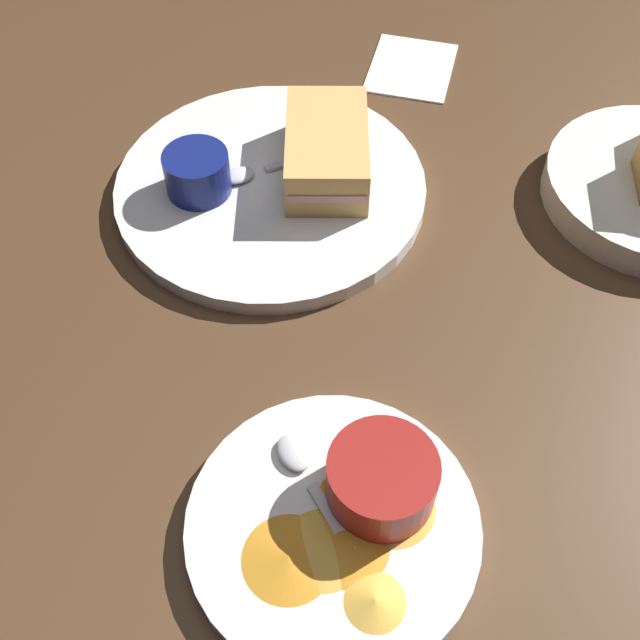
# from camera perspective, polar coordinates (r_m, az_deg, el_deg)

# --- Properties ---
(ground_plane) EXTENTS (1.10, 1.10, 0.03)m
(ground_plane) POSITION_cam_1_polar(r_m,az_deg,el_deg) (0.71, 4.09, 3.38)
(ground_plane) COLOR #4C331E
(plate_sandwich_main) EXTENTS (0.30, 0.30, 0.02)m
(plate_sandwich_main) POSITION_cam_1_polar(r_m,az_deg,el_deg) (0.75, -3.65, 9.68)
(plate_sandwich_main) COLOR silver
(plate_sandwich_main) RESTS_ON ground_plane
(sandwich_half_near) EXTENTS (0.15, 0.11, 0.05)m
(sandwich_half_near) POSITION_cam_1_polar(r_m,az_deg,el_deg) (0.74, 0.50, 12.40)
(sandwich_half_near) COLOR tan
(sandwich_half_near) RESTS_ON plate_sandwich_main
(ramekin_dark_sauce) EXTENTS (0.06, 0.06, 0.04)m
(ramekin_dark_sauce) POSITION_cam_1_polar(r_m,az_deg,el_deg) (0.73, -9.04, 10.73)
(ramekin_dark_sauce) COLOR navy
(ramekin_dark_sauce) RESTS_ON plate_sandwich_main
(spoon_by_dark_ramekin) EXTENTS (0.07, 0.09, 0.01)m
(spoon_by_dark_ramekin) POSITION_cam_1_polar(r_m,az_deg,el_deg) (0.75, -5.11, 10.78)
(spoon_by_dark_ramekin) COLOR silver
(spoon_by_dark_ramekin) RESTS_ON plate_sandwich_main
(plate_chips_companion) EXTENTS (0.21, 0.21, 0.02)m
(plate_chips_companion) POSITION_cam_1_polar(r_m,az_deg,el_deg) (0.56, 0.95, -15.00)
(plate_chips_companion) COLOR silver
(plate_chips_companion) RESTS_ON ground_plane
(ramekin_light_gravy) EXTENTS (0.08, 0.08, 0.04)m
(ramekin_light_gravy) POSITION_cam_1_polar(r_m,az_deg,el_deg) (0.54, 4.58, -11.54)
(ramekin_light_gravy) COLOR maroon
(ramekin_light_gravy) RESTS_ON plate_chips_companion
(spoon_by_gravy_ramekin) EXTENTS (0.08, 0.08, 0.01)m
(spoon_by_gravy_ramekin) POSITION_cam_1_polar(r_m,az_deg,el_deg) (0.56, -1.33, -10.81)
(spoon_by_gravy_ramekin) COLOR silver
(spoon_by_gravy_ramekin) RESTS_ON plate_chips_companion
(plantain_chip_scatter) EXTENTS (0.13, 0.14, 0.01)m
(plantain_chip_scatter) POSITION_cam_1_polar(r_m,az_deg,el_deg) (0.54, 1.61, -15.81)
(plantain_chip_scatter) COLOR gold
(plantain_chip_scatter) RESTS_ON plate_chips_companion
(paper_napkin_folded) EXTENTS (0.11, 0.09, 0.00)m
(paper_napkin_folded) POSITION_cam_1_polar(r_m,az_deg,el_deg) (0.92, 6.74, 18.02)
(paper_napkin_folded) COLOR white
(paper_napkin_folded) RESTS_ON ground_plane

